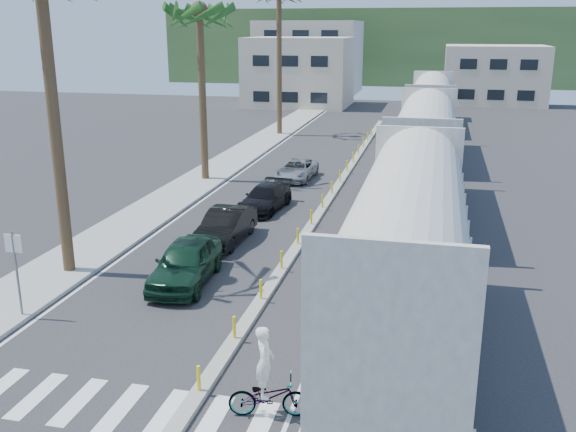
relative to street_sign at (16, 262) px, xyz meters
The scene contains 15 objects.
ground 7.82m from the street_sign, 15.32° to the right, with size 140.00×140.00×0.00m, color #28282B.
sidewalk 23.11m from the street_sign, 92.99° to the left, with size 3.00×90.00×0.15m, color gray.
rails 28.83m from the street_sign, 64.68° to the left, with size 1.56×100.00×0.06m.
median 19.48m from the street_sign, 67.88° to the left, with size 0.45×60.00×0.85m.
crosswalk 8.55m from the street_sign, 28.72° to the right, with size 14.00×2.20×0.01m, color silver.
lane_markings 23.65m from the street_sign, 77.38° to the left, with size 9.42×90.00×0.01m.
freight_train 23.86m from the street_sign, 58.95° to the left, with size 3.00×60.94×5.85m.
street_sign is the anchor object (origin of this frame).
buildings 69.70m from the street_sign, 89.27° to the left, with size 38.00×27.00×10.00m.
hillside 98.35m from the street_sign, 85.74° to the left, with size 80.00×20.00×12.00m, color #385628.
car_lead 5.91m from the street_sign, 44.83° to the left, with size 2.28×4.91×1.63m, color #10301E.
car_second 9.86m from the street_sign, 65.51° to the left, with size 1.70×4.58×1.50m, color black.
car_third 15.07m from the street_sign, 72.99° to the left, with size 2.28×4.64×1.30m, color black.
car_rear 22.09m from the street_sign, 78.27° to the left, with size 2.18×4.44×1.21m, color #9A9C9F.
cyclist 9.97m from the street_sign, 20.40° to the right, with size 1.54×2.29×2.38m.
Camera 1 is at (5.59, -14.75, 9.21)m, focal length 40.00 mm.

